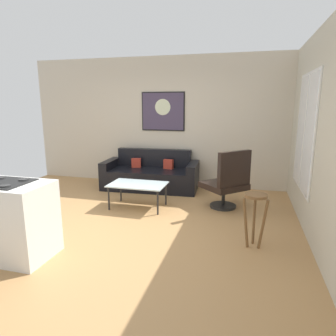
# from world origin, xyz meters

# --- Properties ---
(ground) EXTENTS (6.40, 6.40, 0.04)m
(ground) POSITION_xyz_m (0.00, 0.00, -0.02)
(ground) COLOR #B0824E
(back_wall) EXTENTS (6.40, 0.05, 2.80)m
(back_wall) POSITION_xyz_m (0.00, 2.42, 1.40)
(back_wall) COLOR beige
(back_wall) RESTS_ON ground
(right_wall) EXTENTS (0.05, 6.40, 2.80)m
(right_wall) POSITION_xyz_m (2.62, 0.30, 1.40)
(right_wall) COLOR beige
(right_wall) RESTS_ON ground
(couch) EXTENTS (2.05, 0.96, 0.81)m
(couch) POSITION_xyz_m (-0.22, 1.93, 0.28)
(couch) COLOR black
(couch) RESTS_ON ground
(coffee_table) EXTENTS (0.98, 0.60, 0.43)m
(coffee_table) POSITION_xyz_m (-0.06, 0.71, 0.40)
(coffee_table) COLOR silver
(coffee_table) RESTS_ON ground
(armchair) EXTENTS (0.91, 0.91, 1.04)m
(armchair) POSITION_xyz_m (1.46, 1.04, 0.49)
(armchair) COLOR black
(armchair) RESTS_ON ground
(bar_stool) EXTENTS (0.33, 0.32, 0.70)m
(bar_stool) POSITION_xyz_m (1.89, -0.30, 0.52)
(bar_stool) COLOR brown
(bar_stool) RESTS_ON ground
(wall_painting) EXTENTS (0.97, 0.03, 0.84)m
(wall_painting) POSITION_xyz_m (-0.08, 2.38, 1.63)
(wall_painting) COLOR black
(window) EXTENTS (0.03, 1.45, 1.77)m
(window) POSITION_xyz_m (2.59, 0.90, 1.38)
(window) COLOR silver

